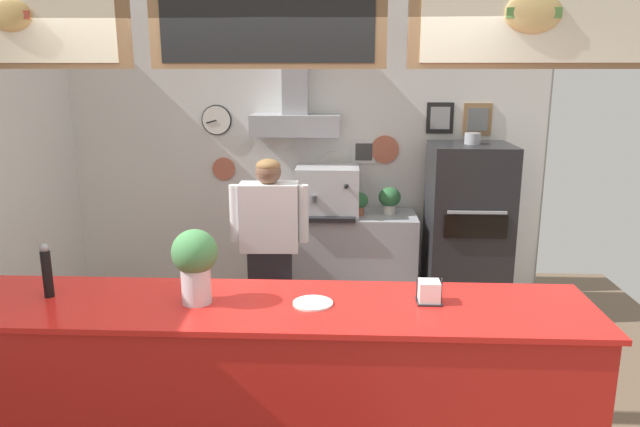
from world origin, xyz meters
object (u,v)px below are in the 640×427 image
(shop_worker, at_px, (270,255))
(potted_basil, at_px, (359,202))
(condiment_plate, at_px, (313,303))
(pizza_oven, at_px, (467,230))
(espresso_machine, at_px, (328,191))
(potted_oregano, at_px, (390,199))
(basil_vase, at_px, (195,263))
(pepper_grinder, at_px, (47,271))
(napkin_holder, at_px, (429,292))

(shop_worker, distance_m, potted_basil, 1.35)
(potted_basil, xyz_separation_m, condiment_plate, (-0.29, -2.54, 0.02))
(pizza_oven, distance_m, shop_worker, 1.98)
(pizza_oven, xyz_separation_m, espresso_machine, (-1.29, 0.13, 0.33))
(potted_oregano, distance_m, basil_vase, 2.87)
(pizza_oven, height_order, basil_vase, pizza_oven)
(shop_worker, height_order, pepper_grinder, shop_worker)
(shop_worker, xyz_separation_m, potted_basil, (0.70, 1.14, 0.17))
(potted_oregano, xyz_separation_m, condiment_plate, (-0.58, -2.60, -0.00))
(shop_worker, distance_m, espresso_machine, 1.25)
(pizza_oven, height_order, potted_basil, pizza_oven)
(potted_basil, height_order, condiment_plate, potted_basil)
(espresso_machine, xyz_separation_m, basil_vase, (-0.61, -2.56, 0.13))
(espresso_machine, xyz_separation_m, napkin_holder, (0.62, -2.50, -0.03))
(potted_basil, bearing_deg, shop_worker, -121.56)
(pizza_oven, relative_size, pepper_grinder, 5.64)
(potted_oregano, height_order, pepper_grinder, pepper_grinder)
(pizza_oven, height_order, napkin_holder, pizza_oven)
(espresso_machine, xyz_separation_m, potted_basil, (0.30, -0.01, -0.10))
(potted_oregano, height_order, napkin_holder, napkin_holder)
(espresso_machine, relative_size, potted_basil, 2.68)
(potted_basil, bearing_deg, napkin_holder, -82.62)
(shop_worker, bearing_deg, potted_basil, -124.04)
(espresso_machine, relative_size, pepper_grinder, 1.95)
(shop_worker, height_order, potted_basil, shop_worker)
(napkin_holder, xyz_separation_m, pepper_grinder, (-2.05, -0.01, 0.09))
(pizza_oven, bearing_deg, potted_oregano, 165.61)
(pepper_grinder, distance_m, condiment_plate, 1.45)
(pizza_oven, height_order, condiment_plate, pizza_oven)
(napkin_holder, relative_size, condiment_plate, 0.65)
(espresso_machine, bearing_deg, napkin_holder, -76.03)
(shop_worker, relative_size, napkin_holder, 11.61)
(shop_worker, xyz_separation_m, napkin_holder, (1.02, -1.34, 0.24))
(potted_basil, height_order, pepper_grinder, pepper_grinder)
(espresso_machine, distance_m, basil_vase, 2.63)
(shop_worker, height_order, espresso_machine, shop_worker)
(espresso_machine, distance_m, pepper_grinder, 2.89)
(pizza_oven, distance_m, potted_oregano, 0.77)
(condiment_plate, bearing_deg, potted_oregano, 77.46)
(shop_worker, height_order, basil_vase, shop_worker)
(basil_vase, relative_size, pepper_grinder, 1.34)
(potted_basil, distance_m, pepper_grinder, 3.04)
(espresso_machine, bearing_deg, potted_oregano, 4.57)
(espresso_machine, bearing_deg, shop_worker, -109.19)
(napkin_holder, bearing_deg, pepper_grinder, -179.65)
(shop_worker, distance_m, condiment_plate, 1.47)
(espresso_machine, xyz_separation_m, condiment_plate, (0.01, -2.55, -0.08))
(potted_oregano, relative_size, napkin_holder, 1.87)
(napkin_holder, distance_m, basil_vase, 1.24)
(potted_basil, bearing_deg, basil_vase, -109.61)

